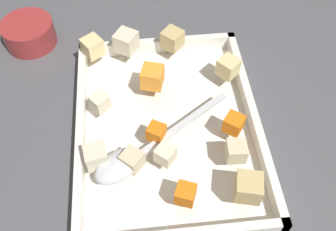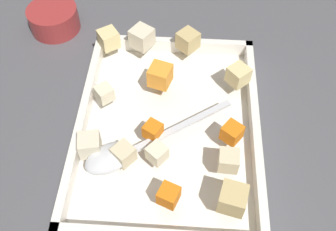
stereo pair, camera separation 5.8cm
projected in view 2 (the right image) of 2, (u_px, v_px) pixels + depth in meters
ground_plane at (161, 140)px, 0.62m from camera, size 4.00×4.00×0.00m
baking_dish at (168, 130)px, 0.61m from camera, size 0.36×0.28×0.04m
carrot_chunk_mid_left at (232, 133)px, 0.56m from camera, size 0.04×0.04×0.03m
carrot_chunk_near_right at (153, 130)px, 0.56m from camera, size 0.03×0.03×0.02m
carrot_chunk_far_left at (160, 75)px, 0.62m from camera, size 0.04×0.04×0.03m
carrot_chunk_heap_top at (169, 195)px, 0.50m from camera, size 0.03×0.03×0.03m
potato_chunk_corner_se at (124, 154)px, 0.54m from camera, size 0.04×0.04×0.03m
potato_chunk_near_left at (104, 93)px, 0.60m from camera, size 0.03×0.03×0.02m
potato_chunk_front_center at (238, 75)px, 0.62m from camera, size 0.04×0.04×0.03m
potato_chunk_heap_side at (233, 199)px, 0.49m from camera, size 0.04×0.04×0.03m
potato_chunk_corner_ne at (229, 160)px, 0.53m from camera, size 0.03×0.03×0.03m
potato_chunk_corner_nw at (109, 39)px, 0.67m from camera, size 0.04×0.04×0.03m
potato_chunk_corner_sw at (157, 153)px, 0.54m from camera, size 0.03×0.03×0.02m
potato_chunk_mid_right at (188, 40)px, 0.67m from camera, size 0.04×0.04×0.03m
parsnip_chunk_back_center at (90, 145)px, 0.54m from camera, size 0.04×0.04×0.03m
parsnip_chunk_center at (142, 37)px, 0.67m from camera, size 0.05×0.05×0.03m
serving_spoon at (119, 154)px, 0.54m from camera, size 0.16×0.22×0.02m
small_prep_bowl at (54, 19)px, 0.75m from camera, size 0.10×0.10×0.05m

